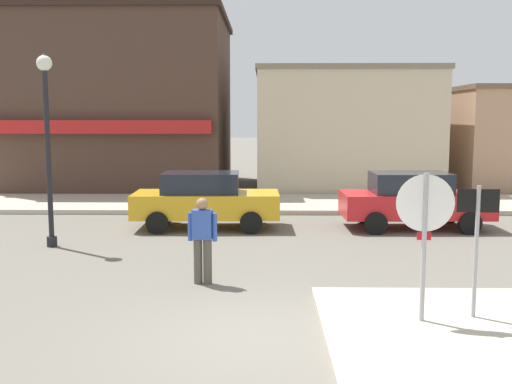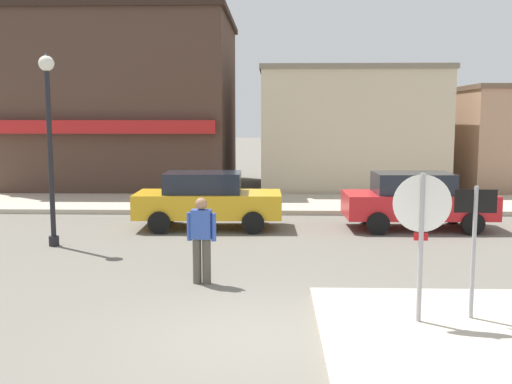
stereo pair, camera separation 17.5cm
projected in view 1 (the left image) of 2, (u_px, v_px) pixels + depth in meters
ground_plane at (266, 338)px, 8.38m from camera, size 160.00×160.00×0.00m
kerb_far at (266, 204)px, 20.82m from camera, size 80.00×4.00×0.15m
stop_sign at (425, 228)px, 8.51m from camera, size 0.82×0.08×2.30m
one_way_sign at (477, 238)px, 8.69m from camera, size 0.60×0.07×2.10m
lamp_post at (47, 122)px, 13.94m from camera, size 0.36×0.36×4.54m
parked_car_nearest at (205, 199)px, 16.56m from camera, size 4.04×1.95×1.56m
parked_car_second at (414, 200)px, 16.50m from camera, size 4.03×1.94×1.56m
pedestrian_crossing_near at (203, 238)px, 11.02m from camera, size 0.56×0.26×1.61m
building_corner_shop at (123, 103)px, 26.37m from camera, size 9.26×8.41×7.39m
building_storefront_left_near at (341, 129)px, 26.49m from camera, size 7.43×8.00×5.06m
building_storefront_left_mid at (508, 138)px, 25.95m from camera, size 5.14×6.29×4.34m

